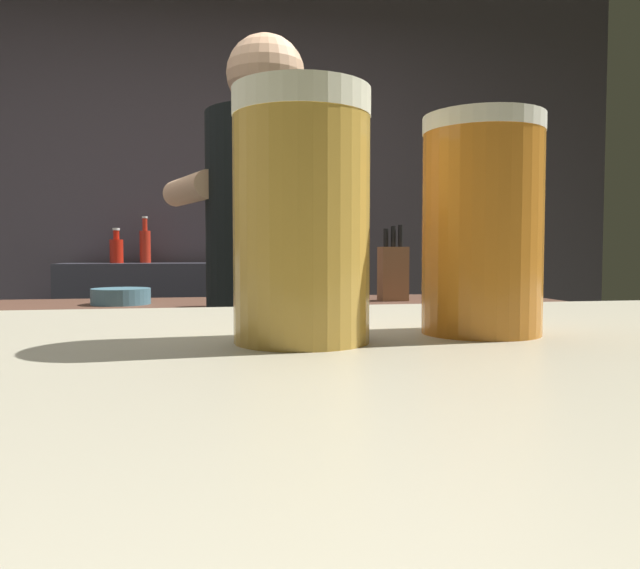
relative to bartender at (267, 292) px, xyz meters
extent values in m
cube|color=#4C434B|center=(-0.27, 1.86, 0.35)|extent=(5.20, 0.10, 2.70)
cube|color=brown|center=(0.08, 0.46, -0.53)|extent=(2.10, 0.60, 0.93)
cube|color=#34343E|center=(-0.47, 1.58, -0.47)|extent=(0.90, 0.36, 1.05)
cube|color=#2F273B|center=(0.00, 0.01, -0.53)|extent=(0.28, 0.20, 0.94)
cylinder|color=black|center=(0.00, 0.01, 0.22)|extent=(0.34, 0.34, 0.56)
sphere|color=#DBA67D|center=(0.00, 0.01, 0.61)|extent=(0.22, 0.22, 0.22)
cone|color=black|center=(0.03, -0.09, 0.38)|extent=(0.18, 0.18, 0.47)
cylinder|color=#DBA67D|center=(-0.21, 0.10, 0.30)|extent=(0.18, 0.33, 0.08)
cylinder|color=#DBA67D|center=(0.11, 0.21, 0.30)|extent=(0.18, 0.33, 0.08)
cube|color=brown|center=(0.51, 0.45, 0.03)|extent=(0.10, 0.08, 0.20)
cylinder|color=black|center=(0.48, 0.45, 0.17)|extent=(0.02, 0.02, 0.07)
cylinder|color=black|center=(0.51, 0.45, 0.17)|extent=(0.02, 0.02, 0.08)
cylinder|color=black|center=(0.54, 0.45, 0.17)|extent=(0.02, 0.02, 0.08)
cylinder|color=#467282|center=(-0.46, 0.47, -0.04)|extent=(0.20, 0.20, 0.06)
cube|color=silver|center=(0.28, 0.41, -0.06)|extent=(0.24, 0.09, 0.01)
cylinder|color=gold|center=(-0.11, -1.37, 0.13)|extent=(0.08, 0.08, 0.14)
cylinder|color=white|center=(-0.11, -1.37, 0.20)|extent=(0.08, 0.08, 0.02)
cylinder|color=orange|center=(0.02, -1.35, 0.13)|extent=(0.08, 0.08, 0.13)
cylinder|color=white|center=(0.02, -1.35, 0.20)|extent=(0.08, 0.08, 0.01)
cylinder|color=red|center=(-0.64, 1.61, 0.12)|extent=(0.07, 0.07, 0.12)
cylinder|color=red|center=(-0.64, 1.61, 0.20)|extent=(0.03, 0.03, 0.05)
cylinder|color=white|center=(-0.64, 1.61, 0.23)|extent=(0.04, 0.04, 0.01)
cylinder|color=red|center=(-0.50, 1.67, 0.14)|extent=(0.06, 0.06, 0.17)
cylinder|color=red|center=(-0.50, 1.67, 0.26)|extent=(0.03, 0.03, 0.07)
cylinder|color=white|center=(-0.50, 1.67, 0.30)|extent=(0.03, 0.03, 0.01)
camera|label=1|loc=(-0.16, -1.74, 0.11)|focal=34.34mm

